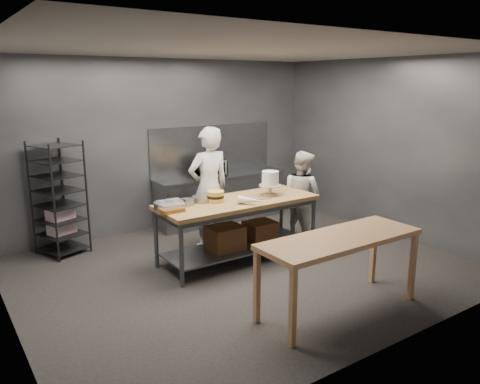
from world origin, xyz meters
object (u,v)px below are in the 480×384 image
Objects in this scene: near_counter at (340,244)px; speed_rack at (59,199)px; chef_behind at (209,188)px; work_table at (239,223)px; microwave at (210,168)px; layer_cake at (215,196)px; frosted_cake_stand at (270,180)px; chef_right at (302,196)px.

speed_rack reaches higher than near_counter.
speed_rack is 2.28m from chef_behind.
work_table is at bearing -40.10° from speed_rack.
layer_cake is at bearing -118.48° from microwave.
layer_cake is (-0.90, 0.11, -0.15)m from frosted_cake_stand.
speed_rack is 3.84m from chef_right.
chef_right is at bearing -24.49° from speed_rack.
work_table is at bearing -108.25° from microwave.
frosted_cake_stand is (0.64, -0.75, 0.18)m from chef_behind.
chef_right reaches higher than frosted_cake_stand.
frosted_cake_stand reaches higher than near_counter.
chef_behind is 1.32m from microwave.
chef_right reaches higher than microwave.
chef_behind reaches higher than work_table.
microwave is at bearing 18.92° from chef_right.
microwave is (2.72, 0.08, 0.19)m from speed_rack.
speed_rack is 3.23m from frosted_cake_stand.
work_table is at bearing 91.39° from chef_right.
work_table is 1.60× the size of chef_right.
work_table is at bearing -15.17° from layer_cake.
layer_cake is at bearing 172.87° from frosted_cake_stand.
frosted_cake_stand is at bearing 75.52° from near_counter.
chef_behind is (2.03, -1.05, 0.11)m from speed_rack.
work_table is 2.77m from speed_rack.
near_counter is at bearing -60.02° from speed_rack.
chef_right is 6.13× the size of layer_cake.
chef_behind reaches higher than frosted_cake_stand.
chef_behind is at bearing 67.43° from layer_cake.
microwave is (-0.78, 1.67, 0.30)m from chef_right.
layer_cake is (-1.73, -0.09, 0.25)m from chef_right.
microwave is 1.47× the size of frosted_cake_stand.
speed_rack reaches higher than microwave.
chef_behind is 1.58m from chef_right.
frosted_cake_stand is at bearing -2.00° from work_table.
near_counter is 2.04m from frosted_cake_stand.
near_counter is 5.42× the size of frosted_cake_stand.
chef_behind reaches higher than microwave.
microwave is at bearing -121.38° from chef_behind.
layer_cake reaches higher than work_table.
chef_right is 4.07× the size of frosted_cake_stand.
frosted_cake_stand is at bearing -7.13° from layer_cake.
frosted_cake_stand is (-0.05, -1.87, 0.10)m from microwave.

